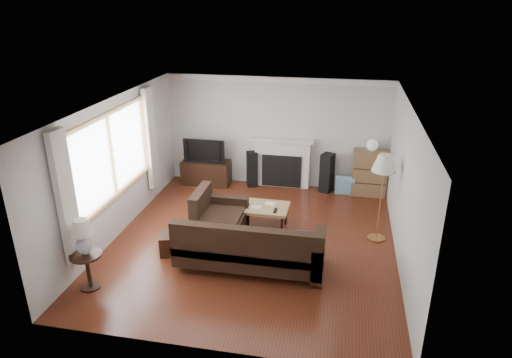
% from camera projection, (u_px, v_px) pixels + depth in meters
% --- Properties ---
extents(room, '(5.10, 5.60, 2.54)m').
position_uv_depth(room, '(253.00, 177.00, 7.77)').
color(room, '#562313').
rests_on(room, ground).
extents(window, '(0.12, 2.74, 1.54)m').
position_uv_depth(window, '(112.00, 155.00, 7.91)').
color(window, olive).
rests_on(window, room).
extents(curtain_near, '(0.10, 0.35, 2.10)m').
position_uv_depth(curtain_near, '(66.00, 200.00, 6.57)').
color(curtain_near, beige).
rests_on(curtain_near, room).
extents(curtain_far, '(0.10, 0.35, 2.10)m').
position_uv_depth(curtain_far, '(151.00, 139.00, 9.33)').
color(curtain_far, beige).
rests_on(curtain_far, room).
extents(fireplace, '(1.40, 0.26, 1.15)m').
position_uv_depth(fireplace, '(282.00, 163.00, 10.39)').
color(fireplace, white).
rests_on(fireplace, room).
extents(tv_stand, '(1.11, 0.50, 0.56)m').
position_uv_depth(tv_stand, '(206.00, 172.00, 10.66)').
color(tv_stand, black).
rests_on(tv_stand, ground).
extents(television, '(0.96, 0.13, 0.55)m').
position_uv_depth(television, '(205.00, 150.00, 10.45)').
color(television, black).
rests_on(television, tv_stand).
extents(speaker_left, '(0.31, 0.33, 0.81)m').
position_uv_depth(speaker_left, '(252.00, 169.00, 10.50)').
color(speaker_left, black).
rests_on(speaker_left, ground).
extents(speaker_right, '(0.34, 0.36, 0.88)m').
position_uv_depth(speaker_right, '(327.00, 173.00, 10.17)').
color(speaker_right, black).
rests_on(speaker_right, ground).
extents(bookshelf, '(0.75, 0.35, 1.03)m').
position_uv_depth(bookshelf, '(369.00, 173.00, 9.97)').
color(bookshelf, brown).
rests_on(bookshelf, ground).
extents(globe_lamp, '(0.25, 0.25, 0.25)m').
position_uv_depth(globe_lamp, '(372.00, 145.00, 9.73)').
color(globe_lamp, white).
rests_on(globe_lamp, bookshelf).
extents(sectional_sofa, '(2.58, 1.88, 0.83)m').
position_uv_depth(sectional_sofa, '(250.00, 244.00, 7.34)').
color(sectional_sofa, black).
rests_on(sectional_sofa, ground).
extents(coffee_table, '(1.21, 0.67, 0.47)m').
position_uv_depth(coffee_table, '(257.00, 217.00, 8.64)').
color(coffee_table, '#9C7D4B').
rests_on(coffee_table, ground).
extents(footstool, '(0.52, 0.52, 0.36)m').
position_uv_depth(footstool, '(173.00, 243.00, 7.84)').
color(footstool, black).
rests_on(footstool, ground).
extents(floor_lamp, '(0.56, 0.56, 1.63)m').
position_uv_depth(floor_lamp, '(381.00, 198.00, 8.02)').
color(floor_lamp, '#B77D3F').
rests_on(floor_lamp, ground).
extents(side_table, '(0.47, 0.47, 0.59)m').
position_uv_depth(side_table, '(88.00, 271.00, 6.84)').
color(side_table, black).
rests_on(side_table, ground).
extents(table_lamp, '(0.35, 0.35, 0.56)m').
position_uv_depth(table_lamp, '(83.00, 237.00, 6.62)').
color(table_lamp, silver).
rests_on(table_lamp, side_table).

